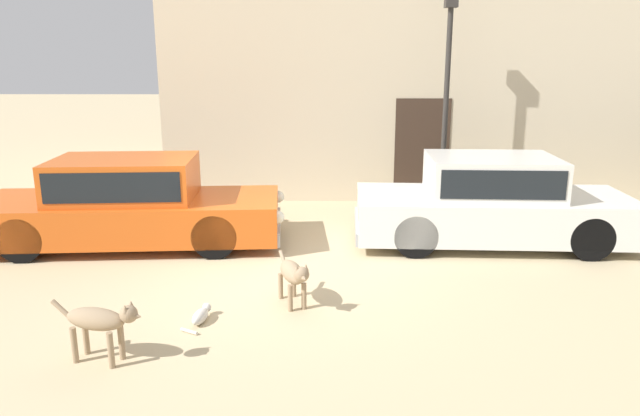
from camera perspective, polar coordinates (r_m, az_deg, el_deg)
The scene contains 8 objects.
ground_plane at distance 8.15m, azimuth -4.26°, elevation -6.48°, with size 80.00×80.00×0.00m, color tan.
parked_sedan_nearest at distance 9.72m, azimuth -17.99°, elevation 0.51°, with size 4.87×2.01×1.38m.
parked_sedan_second at distance 9.70m, azimuth 16.24°, elevation 0.65°, with size 4.44×1.86×1.40m.
apartment_block at distance 15.62m, azimuth 17.03°, elevation 18.46°, with size 15.01×6.29×8.33m.
stray_dog_spotted at distance 6.17m, azimuth -20.44°, elevation -10.18°, with size 0.98×0.39×0.65m.
stray_dog_tan at distance 7.05m, azimuth -2.60°, elevation -6.39°, with size 0.44×0.96×0.63m.
stray_cat at distance 6.88m, azimuth -11.43°, elevation -10.14°, with size 0.27×0.58×0.16m.
street_lamp at distance 11.29m, azimuth 12.19°, elevation 12.35°, with size 0.22×0.22×4.02m.
Camera 1 is at (0.68, -7.59, 2.90)m, focal length 33.16 mm.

